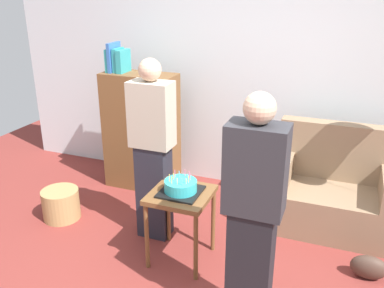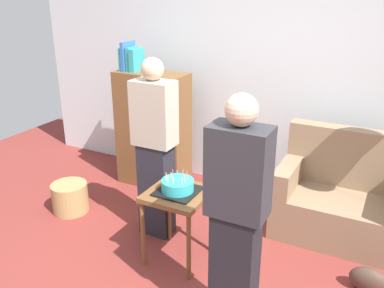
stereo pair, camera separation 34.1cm
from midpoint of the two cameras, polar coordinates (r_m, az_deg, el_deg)
name	(u,v)px [view 2 (the right image)]	position (r m, az deg, el deg)	size (l,w,h in m)	color
wall_back	(275,70)	(4.46, 13.53, 9.83)	(6.00, 0.10, 2.70)	silver
couch	(340,200)	(4.11, 21.93, -7.16)	(1.10, 0.70, 0.96)	#8C7054
bookshelf	(153,129)	(4.64, -3.34, 2.10)	(0.80, 0.36, 1.61)	brown
side_table	(178,203)	(3.39, 0.95, -8.13)	(0.48, 0.48, 0.62)	brown
birthday_cake	(178,186)	(3.32, 0.96, -5.91)	(0.32, 0.32, 0.17)	black
person_blowing_candles	(155,149)	(3.62, -2.41, -0.78)	(0.36, 0.22, 1.63)	#23232D
person_holding_cake	(237,221)	(2.60, 9.96, -10.42)	(0.36, 0.22, 1.63)	black
wicker_basket	(70,197)	(4.38, -14.27, -7.19)	(0.36, 0.36, 0.30)	#A88451
handbag	(368,280)	(3.61, 25.69, -16.52)	(0.28, 0.14, 0.20)	#473328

